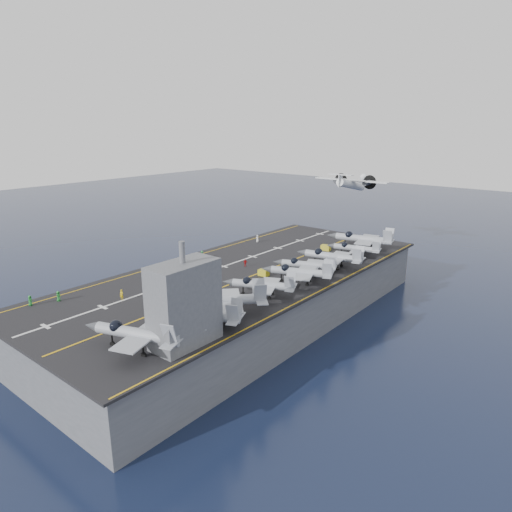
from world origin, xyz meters
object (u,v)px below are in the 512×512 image
Objects in this scene: island_superstructure at (184,294)px; fighter_jet_0 at (137,333)px; tow_cart_a at (188,297)px; transport_plane at (351,185)px.

island_superstructure is 0.83× the size of fighter_jet_0.
transport_plane is (-10.19, 78.16, 11.36)m from tow_cart_a.
tow_cart_a is (-8.59, 17.05, -2.10)m from fighter_jet_0.
fighter_jet_0 is 97.49m from transport_plane.
island_superstructure is 8.19m from fighter_jet_0.
fighter_jet_0 is 0.73× the size of transport_plane.
island_superstructure is 7.37× the size of tow_cart_a.
island_superstructure is 18.02m from tow_cart_a.
transport_plane is at bearing 101.16° from fighter_jet_0.
transport_plane reaches higher than fighter_jet_0.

